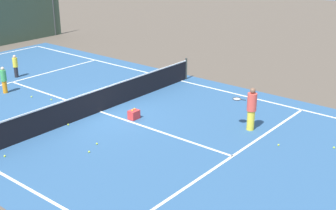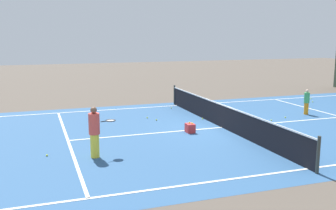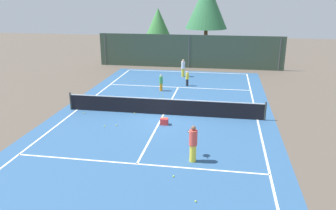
{
  "view_description": "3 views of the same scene",
  "coord_description": "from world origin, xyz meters",
  "px_view_note": "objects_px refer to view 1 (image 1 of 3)",
  "views": [
    {
      "loc": [
        -11.74,
        -13.23,
        6.86
      ],
      "look_at": [
        0.62,
        -3.13,
        0.86
      ],
      "focal_mm": 48.32,
      "sensor_mm": 36.0,
      "label": 1
    },
    {
      "loc": [
        14.45,
        -7.48,
        3.9
      ],
      "look_at": [
        0.03,
        -2.46,
        1.13
      ],
      "focal_mm": 41.52,
      "sensor_mm": 36.0,
      "label": 2
    },
    {
      "loc": [
        3.48,
        -19.13,
        6.91
      ],
      "look_at": [
        0.61,
        -2.02,
        1.29
      ],
      "focal_mm": 36.68,
      "sensor_mm": 36.0,
      "label": 3
    }
  ],
  "objects_px": {
    "tennis_ball_1": "(97,144)",
    "tennis_ball_10": "(89,152)",
    "player_3": "(15,66)",
    "tennis_ball_0": "(68,125)",
    "tennis_ball_5": "(334,148)",
    "player_2": "(4,80)",
    "ball_crate": "(134,115)",
    "tennis_ball_8": "(279,145)",
    "tennis_ball_3": "(5,156)",
    "tennis_ball_9": "(32,97)",
    "tennis_ball_4": "(51,100)",
    "player_1": "(251,108)"
  },
  "relations": [
    {
      "from": "tennis_ball_3",
      "to": "tennis_ball_5",
      "type": "relative_size",
      "value": 1.0
    },
    {
      "from": "player_1",
      "to": "player_2",
      "type": "bearing_deg",
      "value": 107.5
    },
    {
      "from": "ball_crate",
      "to": "tennis_ball_1",
      "type": "xyz_separation_m",
      "value": [
        -2.55,
        -0.62,
        -0.15
      ]
    },
    {
      "from": "ball_crate",
      "to": "tennis_ball_5",
      "type": "bearing_deg",
      "value": -71.52
    },
    {
      "from": "ball_crate",
      "to": "tennis_ball_1",
      "type": "distance_m",
      "value": 2.63
    },
    {
      "from": "tennis_ball_3",
      "to": "ball_crate",
      "type": "bearing_deg",
      "value": -11.31
    },
    {
      "from": "tennis_ball_5",
      "to": "tennis_ball_8",
      "type": "distance_m",
      "value": 1.87
    },
    {
      "from": "ball_crate",
      "to": "tennis_ball_8",
      "type": "xyz_separation_m",
      "value": [
        1.38,
        -5.6,
        -0.15
      ]
    },
    {
      "from": "player_1",
      "to": "tennis_ball_4",
      "type": "relative_size",
      "value": 25.11
    },
    {
      "from": "tennis_ball_4",
      "to": "tennis_ball_3",
      "type": "bearing_deg",
      "value": -142.96
    },
    {
      "from": "ball_crate",
      "to": "tennis_ball_10",
      "type": "distance_m",
      "value": 3.28
    },
    {
      "from": "player_1",
      "to": "tennis_ball_5",
      "type": "relative_size",
      "value": 25.11
    },
    {
      "from": "player_2",
      "to": "tennis_ball_1",
      "type": "relative_size",
      "value": 18.93
    },
    {
      "from": "tennis_ball_8",
      "to": "player_3",
      "type": "bearing_deg",
      "value": 94.34
    },
    {
      "from": "player_3",
      "to": "tennis_ball_10",
      "type": "relative_size",
      "value": 17.8
    },
    {
      "from": "tennis_ball_3",
      "to": "tennis_ball_9",
      "type": "relative_size",
      "value": 1.0
    },
    {
      "from": "player_1",
      "to": "ball_crate",
      "type": "relative_size",
      "value": 3.89
    },
    {
      "from": "player_3",
      "to": "tennis_ball_1",
      "type": "bearing_deg",
      "value": -107.2
    },
    {
      "from": "tennis_ball_4",
      "to": "tennis_ball_9",
      "type": "height_order",
      "value": "same"
    },
    {
      "from": "ball_crate",
      "to": "player_1",
      "type": "bearing_deg",
      "value": -64.23
    },
    {
      "from": "player_2",
      "to": "tennis_ball_1",
      "type": "distance_m",
      "value": 7.55
    },
    {
      "from": "player_2",
      "to": "player_3",
      "type": "height_order",
      "value": "player_2"
    },
    {
      "from": "tennis_ball_0",
      "to": "tennis_ball_3",
      "type": "xyz_separation_m",
      "value": [
        -3.03,
        -0.47,
        0.0
      ]
    },
    {
      "from": "player_2",
      "to": "tennis_ball_0",
      "type": "xyz_separation_m",
      "value": [
        -0.64,
        -5.33,
        -0.61
      ]
    },
    {
      "from": "ball_crate",
      "to": "tennis_ball_3",
      "type": "xyz_separation_m",
      "value": [
        -5.13,
        1.03,
        -0.15
      ]
    },
    {
      "from": "tennis_ball_3",
      "to": "tennis_ball_8",
      "type": "relative_size",
      "value": 1.0
    },
    {
      "from": "player_3",
      "to": "tennis_ball_9",
      "type": "relative_size",
      "value": 17.8
    },
    {
      "from": "tennis_ball_0",
      "to": "tennis_ball_5",
      "type": "xyz_separation_m",
      "value": [
        4.5,
        -8.67,
        0.0
      ]
    },
    {
      "from": "tennis_ball_4",
      "to": "tennis_ball_5",
      "type": "xyz_separation_m",
      "value": [
        3.14,
        -11.51,
        0.0
      ]
    },
    {
      "from": "player_1",
      "to": "tennis_ball_10",
      "type": "height_order",
      "value": "player_1"
    },
    {
      "from": "player_1",
      "to": "ball_crate",
      "type": "height_order",
      "value": "player_1"
    },
    {
      "from": "player_2",
      "to": "ball_crate",
      "type": "relative_size",
      "value": 2.93
    },
    {
      "from": "ball_crate",
      "to": "tennis_ball_9",
      "type": "height_order",
      "value": "ball_crate"
    },
    {
      "from": "player_3",
      "to": "tennis_ball_10",
      "type": "bearing_deg",
      "value": -109.98
    },
    {
      "from": "tennis_ball_0",
      "to": "tennis_ball_9",
      "type": "distance_m",
      "value": 3.97
    },
    {
      "from": "player_2",
      "to": "tennis_ball_9",
      "type": "distance_m",
      "value": 1.65
    },
    {
      "from": "player_1",
      "to": "tennis_ball_4",
      "type": "xyz_separation_m",
      "value": [
        -2.73,
        8.46,
        -0.82
      ]
    },
    {
      "from": "tennis_ball_1",
      "to": "tennis_ball_10",
      "type": "relative_size",
      "value": 1.0
    },
    {
      "from": "tennis_ball_1",
      "to": "tennis_ball_9",
      "type": "relative_size",
      "value": 1.0
    },
    {
      "from": "player_3",
      "to": "tennis_ball_0",
      "type": "height_order",
      "value": "player_3"
    },
    {
      "from": "player_2",
      "to": "tennis_ball_4",
      "type": "height_order",
      "value": "player_2"
    },
    {
      "from": "tennis_ball_4",
      "to": "tennis_ball_8",
      "type": "relative_size",
      "value": 1.0
    },
    {
      "from": "player_3",
      "to": "player_2",
      "type": "bearing_deg",
      "value": -134.83
    },
    {
      "from": "tennis_ball_9",
      "to": "tennis_ball_10",
      "type": "xyz_separation_m",
      "value": [
        -2.07,
        -6.23,
        0.0
      ]
    },
    {
      "from": "player_1",
      "to": "tennis_ball_9",
      "type": "relative_size",
      "value": 25.11
    },
    {
      "from": "ball_crate",
      "to": "tennis_ball_10",
      "type": "height_order",
      "value": "ball_crate"
    },
    {
      "from": "tennis_ball_3",
      "to": "tennis_ball_8",
      "type": "bearing_deg",
      "value": -45.52
    },
    {
      "from": "tennis_ball_0",
      "to": "ball_crate",
      "type": "bearing_deg",
      "value": -35.53
    },
    {
      "from": "player_3",
      "to": "tennis_ball_1",
      "type": "relative_size",
      "value": 17.8
    },
    {
      "from": "player_1",
      "to": "tennis_ball_5",
      "type": "distance_m",
      "value": 3.19
    }
  ]
}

